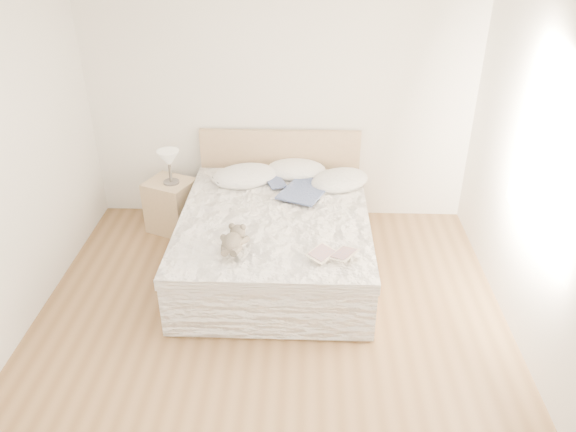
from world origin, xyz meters
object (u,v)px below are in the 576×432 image
object	(u,v)px
photo_book	(227,182)
teddy_bear	(232,248)
table_lamp	(169,160)
nightstand	(172,205)
childrens_book	(333,255)
bed	(275,237)

from	to	relation	value
photo_book	teddy_bear	bearing A→B (deg)	-110.61
table_lamp	photo_book	size ratio (longest dim) A/B	1.19
table_lamp	teddy_bear	xyz separation A→B (m)	(0.80, -1.35, -0.17)
nightstand	childrens_book	xyz separation A→B (m)	(1.64, -1.41, 0.35)
bed	table_lamp	bearing A→B (deg)	151.04
bed	table_lamp	distance (m)	1.36
bed	teddy_bear	distance (m)	0.87
table_lamp	photo_book	xyz separation A→B (m)	(0.59, -0.09, -0.19)
teddy_bear	photo_book	bearing A→B (deg)	104.39
table_lamp	childrens_book	world-z (taller)	table_lamp
photo_book	table_lamp	bearing A→B (deg)	141.54
bed	photo_book	world-z (taller)	bed
bed	table_lamp	world-z (taller)	bed
childrens_book	teddy_bear	xyz separation A→B (m)	(-0.81, 0.03, 0.02)
nightstand	photo_book	size ratio (longest dim) A/B	1.88
teddy_bear	nightstand	bearing A→B (deg)	126.22
table_lamp	photo_book	distance (m)	0.63
bed	teddy_bear	size ratio (longest dim) A/B	7.12
nightstand	teddy_bear	bearing A→B (deg)	-58.83
nightstand	table_lamp	world-z (taller)	table_lamp
bed	childrens_book	xyz separation A→B (m)	(0.51, -0.77, 0.32)
bed	childrens_book	distance (m)	0.98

